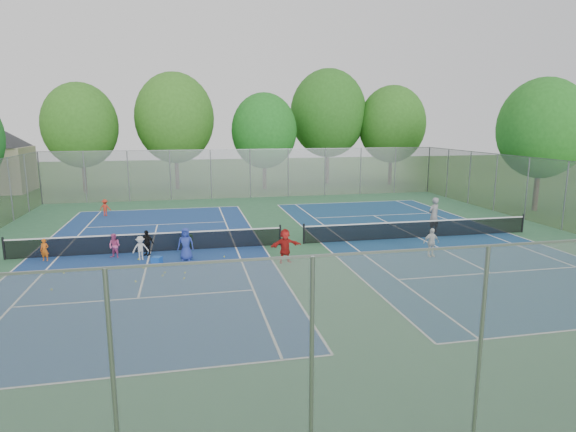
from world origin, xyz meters
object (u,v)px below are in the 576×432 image
Objects in this scene: instructor at (434,215)px; ball_hopper at (189,241)px; net_right at (419,230)px; ball_crate at (157,261)px; net_left at (150,243)px.

ball_hopper is at bearing -19.45° from instructor.
instructor reaches higher than net_right.
instructor is at bearing 11.86° from ball_crate.
instructor is (15.39, 0.99, 0.55)m from net_left.
net_right is 6.38× the size of instructor.
net_right is 12.17m from ball_hopper.
ball_hopper is (1.43, 2.86, 0.13)m from ball_crate.
instructor is (14.97, 3.14, 0.84)m from ball_crate.
net_right is at bearing 9.00° from ball_crate.
net_right is at bearing -3.32° from ball_hopper.
instructor is at bearing 1.21° from ball_hopper.
instructor reaches higher than ball_crate.
net_left reaches higher than ball_hopper.
net_left is 2.21m from ball_crate.
net_right is at bearing 14.76° from instructor.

